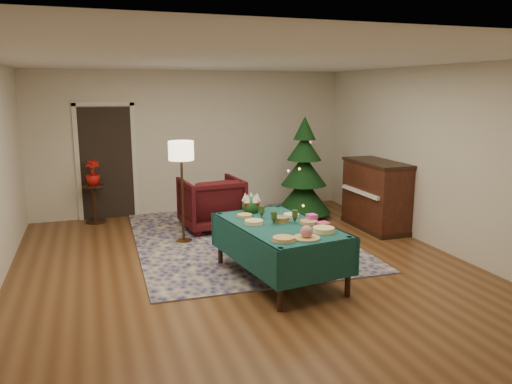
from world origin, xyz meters
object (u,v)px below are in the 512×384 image
object	(u,v)px
buffet_table	(279,235)
piano	(376,196)
gift_box	(312,218)
christmas_tree	(304,173)
floor_lamp	(181,157)
armchair	(211,201)
side_table	(95,204)
potted_plant	(93,178)

from	to	relation	value
buffet_table	piano	world-z (taller)	piano
gift_box	christmas_tree	distance (m)	3.02
floor_lamp	piano	distance (m)	3.36
gift_box	armchair	size ratio (longest dim) A/B	0.12
gift_box	piano	bearing A→B (deg)	40.43
side_table	buffet_table	bearing A→B (deg)	-59.18
potted_plant	piano	size ratio (longest dim) A/B	0.33
buffet_table	armchair	xyz separation A→B (m)	(-0.26, 2.51, -0.08)
floor_lamp	side_table	bearing A→B (deg)	127.63
side_table	gift_box	bearing A→B (deg)	-54.42
armchair	floor_lamp	size ratio (longest dim) A/B	0.62
gift_box	floor_lamp	xyz separation A→B (m)	(-1.29, 1.93, 0.58)
side_table	floor_lamp	bearing A→B (deg)	-52.37
christmas_tree	potted_plant	bearing A→B (deg)	167.85
christmas_tree	buffet_table	bearing A→B (deg)	-119.27
potted_plant	piano	distance (m)	4.95
gift_box	armchair	distance (m)	2.63
gift_box	armchair	xyz separation A→B (m)	(-0.70, 2.52, -0.27)
floor_lamp	piano	xyz separation A→B (m)	(3.26, -0.25, -0.77)
armchair	potted_plant	world-z (taller)	armchair
potted_plant	christmas_tree	xyz separation A→B (m)	(3.71, -0.80, 0.03)
buffet_table	gift_box	distance (m)	0.47
armchair	floor_lamp	distance (m)	1.19
armchair	side_table	xyz separation A→B (m)	(-1.88, 1.08, -0.16)
gift_box	christmas_tree	world-z (taller)	christmas_tree
potted_plant	christmas_tree	world-z (taller)	christmas_tree
armchair	floor_lamp	world-z (taller)	floor_lamp
armchair	piano	world-z (taller)	piano
buffet_table	christmas_tree	bearing A→B (deg)	60.73
potted_plant	armchair	bearing A→B (deg)	-29.86
side_table	potted_plant	xyz separation A→B (m)	(0.00, 0.00, 0.48)
buffet_table	side_table	bearing A→B (deg)	120.82
gift_box	side_table	bearing A→B (deg)	125.58
buffet_table	christmas_tree	world-z (taller)	christmas_tree
buffet_table	piano	bearing A→B (deg)	34.77
floor_lamp	christmas_tree	world-z (taller)	christmas_tree
armchair	potted_plant	bearing A→B (deg)	-34.88
armchair	gift_box	bearing A→B (deg)	100.44
buffet_table	floor_lamp	bearing A→B (deg)	113.99
buffet_table	potted_plant	bearing A→B (deg)	120.82
armchair	potted_plant	xyz separation A→B (m)	(-1.88, 1.08, 0.32)
floor_lamp	christmas_tree	size ratio (longest dim) A/B	0.85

